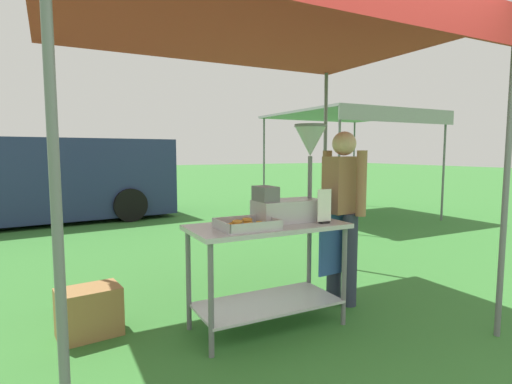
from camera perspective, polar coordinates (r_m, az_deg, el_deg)
The scene contains 10 objects.
ground_plane at distance 7.71m, azimuth -15.35°, elevation -5.13°, with size 70.00×70.00×0.00m, color #33702D.
stall_canopy at distance 3.37m, azimuth 0.86°, elevation 21.54°, with size 3.22×2.43×2.42m.
donut_cart at distance 3.26m, azimuth 1.64°, elevation -8.85°, with size 1.26×0.60×0.85m.
donut_tray at distance 3.03m, azimuth -1.44°, elevation -4.77°, with size 0.43×0.34×0.07m.
donut_fryer at distance 3.35m, azimuth 5.47°, elevation 1.16°, with size 0.63×0.28×0.81m.
menu_sign at distance 3.28m, azimuth 9.68°, elevation -2.34°, with size 0.13×0.05×0.28m.
vendor at distance 3.82m, azimuth 12.16°, elevation -2.22°, with size 0.46×0.54×1.61m.
supply_crate at distance 3.49m, azimuth -22.64°, elevation -15.44°, with size 0.49×0.35×0.38m.
van_navy at distance 9.23m, azimuth -29.09°, elevation 1.61°, with size 5.53×2.48×1.69m.
neighbour_tent at distance 9.08m, azimuth 13.29°, elevation 10.35°, with size 2.93×2.95×2.25m.
Camera 1 is at (-1.55, -1.41, 1.42)m, focal length 28.16 mm.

